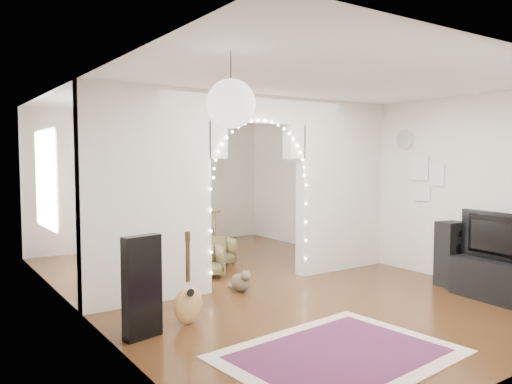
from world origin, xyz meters
TOP-DOWN VIEW (x-y plane):
  - floor at (0.00, 0.00)m, footprint 7.50×7.50m
  - ceiling at (0.00, 0.00)m, footprint 5.00×7.50m
  - wall_back at (0.00, 3.75)m, footprint 5.00×0.02m
  - wall_left at (-2.50, 0.00)m, footprint 0.02×7.50m
  - wall_right at (2.50, 0.00)m, footprint 0.02×7.50m
  - divider_wall at (0.00, 0.00)m, footprint 5.00×0.20m
  - fairy_lights at (0.00, -0.13)m, footprint 1.64×0.04m
  - window at (-2.47, 1.80)m, footprint 0.04×1.20m
  - wall_clock at (2.48, -0.60)m, footprint 0.03×0.31m
  - picture_frames at (2.48, -1.00)m, footprint 0.02×0.50m
  - paper_lantern at (-1.90, -2.40)m, footprint 0.40×0.40m
  - ceiling_fan at (0.00, 2.00)m, footprint 1.10×1.10m
  - area_rug at (-0.87, -2.61)m, footprint 2.24×1.78m
  - guitar_case at (-2.20, -1.18)m, footprint 0.42×0.22m
  - acoustic_guitar at (-1.63, -1.06)m, footprint 0.36×0.20m
  - tabby_cat at (-0.44, -0.27)m, footprint 0.22×0.50m
  - floor_speaker at (2.16, -1.70)m, footprint 0.40×0.37m
  - media_console at (1.99, -2.40)m, footprint 0.49×1.03m
  - tv at (1.99, -2.40)m, footprint 0.24×1.08m
  - bookcase at (-0.67, 3.50)m, footprint 1.76×0.89m
  - dining_table at (0.38, 3.13)m, footprint 1.25×0.88m
  - flower_vase at (0.38, 3.13)m, footprint 0.19×0.19m
  - dining_chair_left at (0.18, 1.39)m, footprint 0.54×0.56m
  - dining_chair_right at (-0.44, 0.77)m, footprint 0.61×0.62m

SIDE VIEW (x-z plane):
  - floor at x=0.00m, z-range 0.00..0.00m
  - area_rug at x=-0.87m, z-range 0.00..0.02m
  - tabby_cat at x=-0.44m, z-range -0.03..0.30m
  - dining_chair_left at x=0.18m, z-range 0.00..0.45m
  - dining_chair_right at x=-0.44m, z-range 0.00..0.48m
  - media_console at x=1.99m, z-range 0.00..0.50m
  - acoustic_guitar at x=-1.63m, z-range -0.06..0.81m
  - floor_speaker at x=2.16m, z-range 0.00..0.91m
  - guitar_case at x=-2.20m, z-range 0.00..1.04m
  - dining_table at x=0.38m, z-range 0.30..1.06m
  - tv at x=1.99m, z-range 0.50..1.12m
  - flower_vase at x=0.38m, z-range 0.76..0.95m
  - bookcase at x=-0.67m, z-range 0.00..1.75m
  - wall_back at x=0.00m, z-range 0.00..2.70m
  - wall_left at x=-2.50m, z-range 0.00..2.70m
  - wall_right at x=2.50m, z-range 0.00..2.70m
  - divider_wall at x=0.00m, z-range 0.07..2.77m
  - window at x=-2.47m, z-range 0.80..2.20m
  - picture_frames at x=2.48m, z-range 1.15..1.85m
  - fairy_lights at x=0.00m, z-range 0.75..2.35m
  - wall_clock at x=2.48m, z-range 1.95..2.25m
  - paper_lantern at x=-1.90m, z-range 2.05..2.45m
  - ceiling_fan at x=0.00m, z-range 2.25..2.55m
  - ceiling at x=0.00m, z-range 2.69..2.71m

